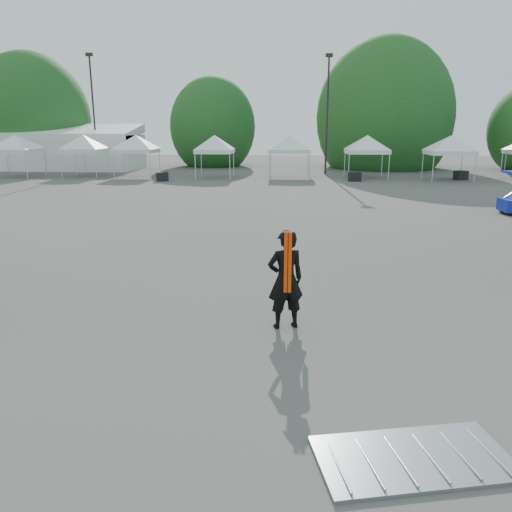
{
  "coord_description": "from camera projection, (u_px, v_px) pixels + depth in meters",
  "views": [
    {
      "loc": [
        -0.03,
        -12.08,
        4.04
      ],
      "look_at": [
        -0.75,
        -1.65,
        1.3
      ],
      "focal_mm": 35.0,
      "sensor_mm": 36.0,
      "label": 1
    }
  ],
  "objects": [
    {
      "name": "tent_c",
      "position": [
        136.0,
        138.0,
        39.99
      ],
      "size": [
        4.42,
        4.42,
        3.88
      ],
      "color": "silver",
      "rests_on": "ground"
    },
    {
      "name": "tree_far_w",
      "position": [
        32.0,
        121.0,
        49.92
      ],
      "size": [
        4.8,
        4.8,
        7.3
      ],
      "color": "#382314",
      "rests_on": "ground"
    },
    {
      "name": "crate_west",
      "position": [
        162.0,
        177.0,
        37.43
      ],
      "size": [
        1.05,
        0.94,
        0.67
      ],
      "primitive_type": "cube",
      "rotation": [
        0.0,
        0.0,
        0.37
      ],
      "color": "black",
      "rests_on": "ground"
    },
    {
      "name": "tent_g",
      "position": [
        450.0,
        139.0,
        37.36
      ],
      "size": [
        4.55,
        4.55,
        3.88
      ],
      "color": "silver",
      "rests_on": "ground"
    },
    {
      "name": "light_pole_east",
      "position": [
        327.0,
        108.0,
        41.97
      ],
      "size": [
        0.6,
        0.25,
        9.8
      ],
      "color": "black",
      "rests_on": "ground"
    },
    {
      "name": "tent_b",
      "position": [
        83.0,
        138.0,
        40.49
      ],
      "size": [
        4.28,
        4.28,
        3.88
      ],
      "color": "silver",
      "rests_on": "ground"
    },
    {
      "name": "ground",
      "position": [
        290.0,
        290.0,
        12.68
      ],
      "size": [
        120.0,
        120.0,
        0.0
      ],
      "primitive_type": "plane",
      "color": "#474442",
      "rests_on": "ground"
    },
    {
      "name": "tent_f",
      "position": [
        367.0,
        139.0,
        38.86
      ],
      "size": [
        4.55,
        4.55,
        3.88
      ],
      "color": "silver",
      "rests_on": "ground"
    },
    {
      "name": "man",
      "position": [
        285.0,
        279.0,
        10.07
      ],
      "size": [
        0.87,
        0.7,
        2.06
      ],
      "rotation": [
        0.0,
        0.0,
        3.46
      ],
      "color": "black",
      "rests_on": "ground"
    },
    {
      "name": "light_pole_west",
      "position": [
        93.0,
        106.0,
        45.22
      ],
      "size": [
        0.6,
        0.25,
        10.3
      ],
      "color": "black",
      "rests_on": "ground"
    },
    {
      "name": "tent_e",
      "position": [
        290.0,
        138.0,
        39.68
      ],
      "size": [
        4.7,
        4.7,
        3.88
      ],
      "color": "silver",
      "rests_on": "ground"
    },
    {
      "name": "marquee",
      "position": [
        59.0,
        148.0,
        47.41
      ],
      "size": [
        15.0,
        6.25,
        4.23
      ],
      "color": "white",
      "rests_on": "ground"
    },
    {
      "name": "tent_a",
      "position": [
        15.0,
        138.0,
        40.08
      ],
      "size": [
        4.63,
        4.63,
        3.88
      ],
      "color": "silver",
      "rests_on": "ground"
    },
    {
      "name": "crate_east",
      "position": [
        461.0,
        175.0,
        38.4
      ],
      "size": [
        1.08,
        0.96,
        0.69
      ],
      "primitive_type": "cube",
      "rotation": [
        0.0,
        0.0,
        0.36
      ],
      "color": "black",
      "rests_on": "ground"
    },
    {
      "name": "tree_mid_e",
      "position": [
        384.0,
        117.0,
        48.51
      ],
      "size": [
        5.12,
        5.12,
        7.79
      ],
      "color": "#382314",
      "rests_on": "ground"
    },
    {
      "name": "tent_d",
      "position": [
        214.0,
        139.0,
        39.12
      ],
      "size": [
        4.07,
        4.07,
        3.88
      ],
      "color": "silver",
      "rests_on": "ground"
    },
    {
      "name": "barrier_mid",
      "position": [
        413.0,
        458.0,
        6.2
      ],
      "size": [
        2.59,
        1.67,
        0.08
      ],
      "rotation": [
        0.0,
        0.0,
        0.21
      ],
      "color": "#9FA2A7",
      "rests_on": "ground"
    },
    {
      "name": "crate_mid",
      "position": [
        355.0,
        177.0,
        37.36
      ],
      "size": [
        0.95,
        0.78,
        0.68
      ],
      "primitive_type": "cube",
      "rotation": [
        0.0,
        0.0,
        0.13
      ],
      "color": "black",
      "rests_on": "ground"
    },
    {
      "name": "tree_mid_w",
      "position": [
        213.0,
        127.0,
        50.82
      ],
      "size": [
        4.16,
        4.16,
        6.33
      ],
      "color": "#382314",
      "rests_on": "ground"
    }
  ]
}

